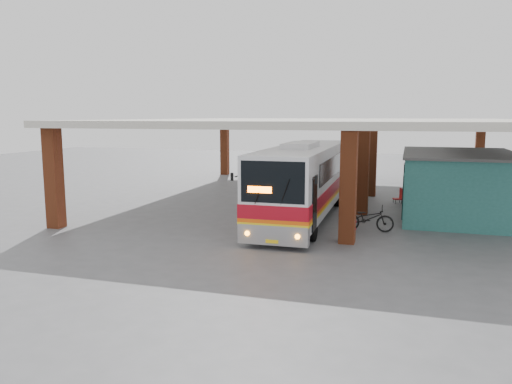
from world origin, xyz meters
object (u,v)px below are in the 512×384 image
object	(u,v)px
pedestrian	(349,222)
coach_bus	(304,180)
red_chair	(399,196)
motorcycle	(368,218)

from	to	relation	value
pedestrian	coach_bus	bearing A→B (deg)	-58.70
pedestrian	red_chair	world-z (taller)	pedestrian
motorcycle	pedestrian	bearing A→B (deg)	162.64
pedestrian	red_chair	size ratio (longest dim) A/B	1.83
motorcycle	red_chair	bearing A→B (deg)	-10.62
coach_bus	motorcycle	distance (m)	3.93
red_chair	coach_bus	bearing A→B (deg)	-147.15
red_chair	pedestrian	bearing A→B (deg)	-119.53
red_chair	motorcycle	bearing A→B (deg)	-118.08
motorcycle	pedestrian	xyz separation A→B (m)	(-0.55, -2.02, 0.22)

